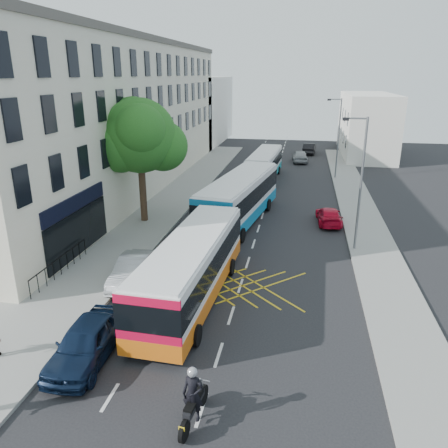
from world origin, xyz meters
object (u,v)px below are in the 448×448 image
at_px(distant_car_grey, 269,152).
at_px(street_tree, 139,137).
at_px(bus_mid, 240,198).
at_px(parked_car_blue, 86,342).
at_px(motorbike, 193,397).
at_px(distant_car_silver, 300,156).
at_px(lamp_far, 338,134).
at_px(lamp_near, 360,178).
at_px(parked_car_silver, 133,270).
at_px(distant_car_dark, 309,148).
at_px(bus_far, 264,165).
at_px(bus_near, 192,268).
at_px(red_hatchback, 329,216).

bearing_deg(distant_car_grey, street_tree, -108.59).
height_order(bus_mid, parked_car_blue, bus_mid).
distance_m(motorbike, distant_car_silver, 44.25).
xyz_separation_m(lamp_far, bus_mid, (-7.76, -15.69, -2.82)).
distance_m(lamp_near, parked_car_silver, 14.08).
height_order(parked_car_blue, distant_car_grey, parked_car_blue).
bearing_deg(lamp_far, parked_car_silver, -113.90).
height_order(lamp_far, distant_car_grey, lamp_far).
bearing_deg(street_tree, distant_car_dark, 69.21).
bearing_deg(lamp_far, bus_far, -167.60).
height_order(bus_near, parked_car_silver, bus_near).
bearing_deg(street_tree, red_hatchback, 8.97).
relative_size(red_hatchback, distant_car_silver, 0.93).
xyz_separation_m(bus_far, distant_car_silver, (3.52, 10.21, -0.78)).
xyz_separation_m(motorbike, parked_car_blue, (-4.78, 2.37, -0.18)).
height_order(bus_near, parked_car_blue, bus_near).
xyz_separation_m(parked_car_blue, parked_car_silver, (-0.70, 6.56, -0.07)).
bearing_deg(bus_mid, distant_car_silver, 89.28).
xyz_separation_m(bus_near, motorbike, (2.00, -7.79, -0.69)).
bearing_deg(distant_car_grey, distant_car_silver, -39.76).
distance_m(lamp_far, bus_near, 29.13).
bearing_deg(red_hatchback, bus_far, -69.79).
xyz_separation_m(lamp_near, bus_near, (-8.31, -7.77, -2.97)).
distance_m(bus_near, bus_mid, 12.09).
distance_m(bus_far, parked_car_blue, 31.84).
relative_size(lamp_far, parked_car_blue, 1.74).
bearing_deg(parked_car_blue, lamp_far, 69.85).
bearing_deg(distant_car_silver, red_hatchback, 91.49).
height_order(motorbike, parked_car_blue, motorbike).
distance_m(lamp_near, motorbike, 17.18).
height_order(motorbike, distant_car_grey, motorbike).
height_order(distant_car_silver, distant_car_dark, distant_car_silver).
height_order(street_tree, distant_car_grey, street_tree).
height_order(parked_car_blue, red_hatchback, parked_car_blue).
bearing_deg(street_tree, parked_car_silver, -73.12).
relative_size(bus_far, red_hatchback, 2.56).
bearing_deg(bus_far, distant_car_dark, 77.76).
xyz_separation_m(street_tree, distant_car_silver, (11.01, 25.66, -5.54)).
xyz_separation_m(bus_mid, red_hatchback, (6.52, 0.78, -1.20)).
height_order(bus_near, red_hatchback, bus_near).
bearing_deg(lamp_far, bus_mid, -116.33).
distance_m(bus_far, red_hatchback, 14.63).
relative_size(bus_far, distant_car_silver, 2.38).
height_order(lamp_near, distant_car_dark, lamp_near).
relative_size(lamp_near, bus_near, 0.71).
height_order(lamp_far, bus_far, lamp_far).
height_order(parked_car_silver, distant_car_grey, parked_car_silver).
bearing_deg(bus_far, bus_mid, -88.72).
distance_m(lamp_far, bus_mid, 17.73).
bearing_deg(parked_car_silver, bus_far, 77.66).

